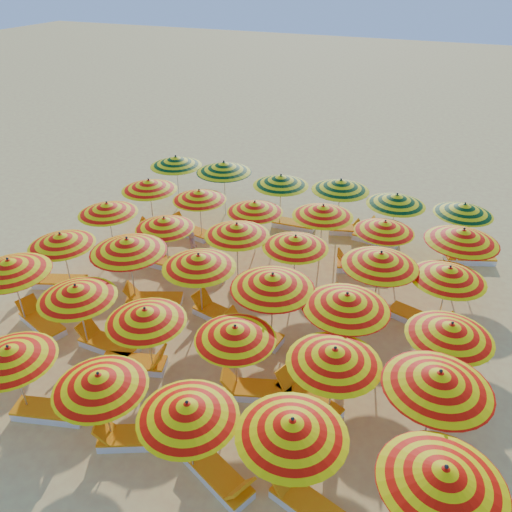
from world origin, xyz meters
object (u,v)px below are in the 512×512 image
umbrella_9 (235,333)px  umbrella_12 (61,239)px  umbrella_18 (107,208)px  umbrella_27 (323,211)px  umbrella_19 (164,223)px  lounger_15 (352,310)px  umbrella_15 (273,282)px  lounger_2 (135,437)px  umbrella_35 (464,209)px  lounger_7 (135,364)px  umbrella_1 (10,354)px  lounger_10 (59,281)px  lounger_11 (153,299)px  umbrella_13 (128,245)px  umbrella_22 (380,259)px  lounger_21 (353,230)px  lounger_1 (52,411)px  lounger_4 (310,506)px  umbrella_30 (176,161)px  umbrella_24 (149,185)px  lounger_20 (295,224)px  umbrella_8 (145,315)px  umbrella_28 (385,226)px  lounger_17 (163,231)px  umbrella_26 (255,207)px  umbrella_2 (99,381)px  umbrella_6 (9,266)px  umbrella_32 (281,180)px  umbrella_10 (335,356)px  lounger_13 (252,333)px  umbrella_4 (292,428)px  umbrella_14 (199,261)px  umbrella_17 (451,330)px  lounger_6 (108,344)px  umbrella_3 (188,410)px  lounger_3 (219,477)px  lounger_16 (419,319)px  lounger_22 (374,238)px  beachgoer_a (193,248)px  lounger_19 (360,267)px  umbrella_20 (237,230)px  umbrella_11 (439,380)px  umbrella_34 (396,200)px  lounger_9 (307,399)px  umbrella_16 (347,301)px  lounger_8 (255,390)px  lounger_23 (468,258)px  umbrella_25 (199,195)px  umbrella_31 (224,167)px

umbrella_9 → umbrella_12: (-6.74, 1.89, 0.07)m
umbrella_18 → umbrella_27: bearing=20.2°
umbrella_19 → lounger_15: umbrella_19 is taller
umbrella_15 → lounger_2: umbrella_15 is taller
umbrella_35 → lounger_7: bearing=-128.4°
umbrella_1 → lounger_10: bearing=124.0°
umbrella_15 → lounger_11: bearing=175.4°
umbrella_13 → umbrella_22: 7.29m
lounger_15 → lounger_21: bearing=-56.3°
lounger_1 → lounger_4: (6.34, 0.06, 0.00)m
umbrella_27 → lounger_2: size_ratio=1.39×
umbrella_27 → umbrella_30: bearing=163.4°
umbrella_35 → umbrella_27: bearing=-154.0°
umbrella_1 → umbrella_24: (-2.21, 8.99, 0.11)m
umbrella_1 → lounger_20: (2.86, 11.37, -1.70)m
umbrella_12 → lounger_2: bearing=-38.4°
umbrella_8 → umbrella_28: umbrella_8 is taller
lounger_17 → lounger_21: size_ratio=1.00×
umbrella_26 → umbrella_2: bearing=-88.5°
umbrella_6 → umbrella_32: (4.79, 8.68, -0.04)m
umbrella_10 → lounger_13: 3.88m
umbrella_4 → umbrella_13: umbrella_13 is taller
umbrella_14 → lounger_7: 3.25m
umbrella_17 → lounger_6: umbrella_17 is taller
umbrella_17 → lounger_11: size_ratio=1.19×
umbrella_12 → umbrella_22: umbrella_22 is taller
umbrella_3 → lounger_4: 3.06m
umbrella_17 → umbrella_30: bearing=148.6°
lounger_2 → lounger_3: bearing=151.1°
umbrella_15 → lounger_16: umbrella_15 is taller
lounger_22 → beachgoer_a: (-5.56, -4.06, 0.50)m
lounger_22 → lounger_17: bearing=25.6°
umbrella_28 → lounger_19: umbrella_28 is taller
umbrella_3 → umbrella_28: (2.14, 9.20, -0.06)m
umbrella_20 → umbrella_11: bearing=-34.8°
umbrella_17 → umbrella_9: bearing=-157.7°
lounger_21 → lounger_3: bearing=-106.6°
umbrella_11 → umbrella_17: umbrella_11 is taller
umbrella_34 → lounger_9: bearing=-93.7°
umbrella_6 → umbrella_28: umbrella_6 is taller
lounger_10 → lounger_13: (6.93, 0.01, 0.00)m
umbrella_14 → umbrella_13: bearing=-174.7°
umbrella_16 → umbrella_9: bearing=-138.9°
umbrella_13 → lounger_10: umbrella_13 is taller
lounger_8 → lounger_23: (4.59, 8.69, 0.00)m
umbrella_3 → lounger_22: umbrella_3 is taller
umbrella_20 → umbrella_25: 3.20m
umbrella_18 → umbrella_19: (2.32, -0.08, -0.08)m
umbrella_3 → umbrella_31: size_ratio=0.88×
umbrella_31 → umbrella_32: (2.51, -0.21, -0.09)m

